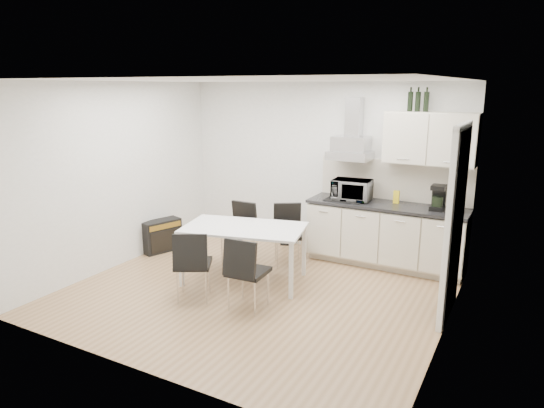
{
  "coord_description": "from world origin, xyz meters",
  "views": [
    {
      "loc": [
        2.88,
        -4.89,
        2.53
      ],
      "look_at": [
        0.08,
        0.27,
        1.1
      ],
      "focal_mm": 32.0,
      "sensor_mm": 36.0,
      "label": 1
    }
  ],
  "objects_px": {
    "dining_table": "(244,232)",
    "chair_far_left": "(238,233)",
    "floor_speaker": "(287,235)",
    "chair_far_right": "(288,235)",
    "chair_near_right": "(248,272)",
    "chair_near_left": "(193,265)",
    "guitar_amp": "(162,236)",
    "kitchenette": "(390,210)"
  },
  "relations": [
    {
      "from": "dining_table",
      "to": "chair_near_left",
      "type": "xyz_separation_m",
      "value": [
        -0.24,
        -0.78,
        -0.24
      ]
    },
    {
      "from": "kitchenette",
      "to": "chair_near_left",
      "type": "bearing_deg",
      "value": -128.03
    },
    {
      "from": "chair_near_left",
      "to": "chair_near_right",
      "type": "relative_size",
      "value": 1.0
    },
    {
      "from": "chair_far_right",
      "to": "guitar_amp",
      "type": "distance_m",
      "value": 2.07
    },
    {
      "from": "kitchenette",
      "to": "dining_table",
      "type": "distance_m",
      "value": 2.12
    },
    {
      "from": "chair_far_left",
      "to": "floor_speaker",
      "type": "height_order",
      "value": "chair_far_left"
    },
    {
      "from": "floor_speaker",
      "to": "chair_near_left",
      "type": "bearing_deg",
      "value": -111.72
    },
    {
      "from": "floor_speaker",
      "to": "chair_far_right",
      "type": "bearing_deg",
      "value": -82.56
    },
    {
      "from": "chair_near_left",
      "to": "floor_speaker",
      "type": "height_order",
      "value": "chair_near_left"
    },
    {
      "from": "chair_far_left",
      "to": "chair_far_right",
      "type": "distance_m",
      "value": 0.74
    },
    {
      "from": "chair_near_left",
      "to": "floor_speaker",
      "type": "bearing_deg",
      "value": 59.59
    },
    {
      "from": "kitchenette",
      "to": "chair_near_right",
      "type": "relative_size",
      "value": 2.86
    },
    {
      "from": "chair_near_left",
      "to": "floor_speaker",
      "type": "distance_m",
      "value": 2.43
    },
    {
      "from": "kitchenette",
      "to": "guitar_amp",
      "type": "relative_size",
      "value": 3.87
    },
    {
      "from": "chair_far_right",
      "to": "guitar_amp",
      "type": "bearing_deg",
      "value": -20.54
    },
    {
      "from": "kitchenette",
      "to": "chair_far_right",
      "type": "xyz_separation_m",
      "value": [
        -1.28,
        -0.66,
        -0.39
      ]
    },
    {
      "from": "dining_table",
      "to": "guitar_amp",
      "type": "relative_size",
      "value": 2.63
    },
    {
      "from": "chair_far_left",
      "to": "floor_speaker",
      "type": "relative_size",
      "value": 2.7
    },
    {
      "from": "guitar_amp",
      "to": "dining_table",
      "type": "bearing_deg",
      "value": 5.71
    },
    {
      "from": "chair_far_right",
      "to": "chair_near_right",
      "type": "height_order",
      "value": "same"
    },
    {
      "from": "chair_far_right",
      "to": "chair_near_right",
      "type": "xyz_separation_m",
      "value": [
        0.23,
        -1.5,
        0.0
      ]
    },
    {
      "from": "chair_near_right",
      "to": "guitar_amp",
      "type": "height_order",
      "value": "chair_near_right"
    },
    {
      "from": "kitchenette",
      "to": "chair_near_left",
      "type": "height_order",
      "value": "kitchenette"
    },
    {
      "from": "kitchenette",
      "to": "chair_far_left",
      "type": "relative_size",
      "value": 2.86
    },
    {
      "from": "guitar_amp",
      "to": "chair_far_left",
      "type": "bearing_deg",
      "value": 25.15
    },
    {
      "from": "chair_near_left",
      "to": "chair_far_right",
      "type": "bearing_deg",
      "value": 43.8
    },
    {
      "from": "dining_table",
      "to": "chair_far_left",
      "type": "relative_size",
      "value": 1.95
    },
    {
      "from": "kitchenette",
      "to": "chair_near_left",
      "type": "relative_size",
      "value": 2.86
    },
    {
      "from": "chair_near_left",
      "to": "guitar_amp",
      "type": "xyz_separation_m",
      "value": [
        -1.53,
        1.18,
        -0.19
      ]
    },
    {
      "from": "kitchenette",
      "to": "chair_far_right",
      "type": "relative_size",
      "value": 2.86
    },
    {
      "from": "chair_far_right",
      "to": "chair_near_left",
      "type": "height_order",
      "value": "same"
    },
    {
      "from": "chair_far_left",
      "to": "chair_near_right",
      "type": "bearing_deg",
      "value": 127.17
    },
    {
      "from": "kitchenette",
      "to": "chair_near_right",
      "type": "xyz_separation_m",
      "value": [
        -1.04,
        -2.15,
        -0.39
      ]
    },
    {
      "from": "kitchenette",
      "to": "chair_far_left",
      "type": "height_order",
      "value": "kitchenette"
    },
    {
      "from": "dining_table",
      "to": "chair_near_right",
      "type": "height_order",
      "value": "chair_near_right"
    },
    {
      "from": "kitchenette",
      "to": "floor_speaker",
      "type": "height_order",
      "value": "kitchenette"
    },
    {
      "from": "dining_table",
      "to": "guitar_amp",
      "type": "bearing_deg",
      "value": 153.93
    },
    {
      "from": "dining_table",
      "to": "floor_speaker",
      "type": "xyz_separation_m",
      "value": [
        -0.2,
        1.64,
        -0.52
      ]
    },
    {
      "from": "guitar_amp",
      "to": "floor_speaker",
      "type": "bearing_deg",
      "value": 56.61
    },
    {
      "from": "dining_table",
      "to": "chair_far_right",
      "type": "bearing_deg",
      "value": 60.33
    },
    {
      "from": "chair_far_left",
      "to": "chair_near_right",
      "type": "relative_size",
      "value": 1.0
    },
    {
      "from": "chair_far_left",
      "to": "chair_near_right",
      "type": "height_order",
      "value": "same"
    }
  ]
}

